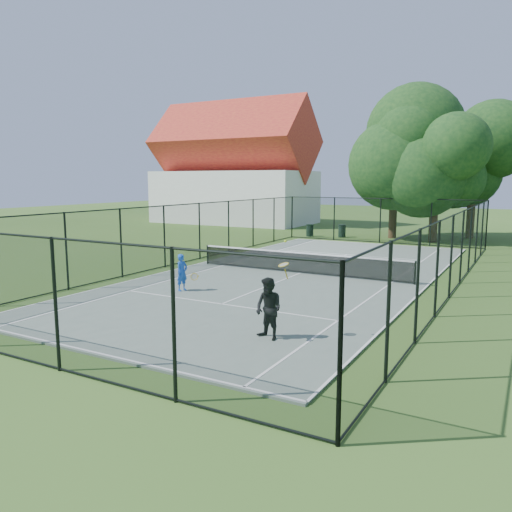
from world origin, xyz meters
The scene contains 12 objects.
ground centered at (0.00, 0.00, 0.00)m, with size 120.00×120.00×0.00m, color #365A1F.
tennis_court centered at (0.00, 0.00, 0.03)m, with size 11.00×24.00×0.06m, color slate.
tennis_net centered at (0.00, 0.00, 0.58)m, with size 10.08×0.08×0.95m.
fence centered at (0.00, 0.00, 1.50)m, with size 13.10×26.10×3.00m.
tree_near_left centered at (0.03, 16.21, 6.07)m, with size 7.56×7.56×9.86m.
tree_near_mid centered at (3.04, 15.12, 4.82)m, with size 5.99×5.99×7.83m.
tree_near_right centered at (4.96, 18.85, 5.29)m, with size 6.03×6.03×8.33m.
building centered at (-17.00, 22.00, 4.93)m, with size 15.30×8.15×11.87m.
trash_bin_left centered at (-5.62, 14.29, 0.46)m, with size 0.58×0.58×0.90m.
trash_bin_right centered at (-3.33, 14.92, 0.47)m, with size 0.58×0.58×0.93m.
player_blue centered at (-2.43, -5.38, 0.75)m, with size 0.78×0.55×1.39m.
player_black centered at (3.11, -8.92, 0.88)m, with size 0.94×0.90×2.61m.
Camera 1 is at (8.97, -20.10, 4.20)m, focal length 35.00 mm.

